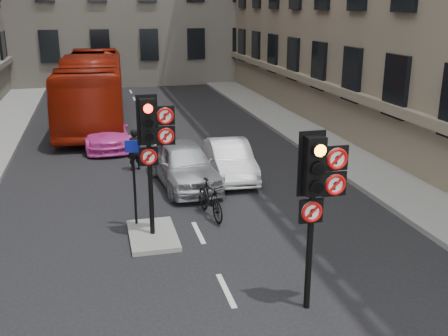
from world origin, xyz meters
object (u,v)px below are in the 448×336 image
car_silver (184,164)px  car_pink (105,130)px  car_white (230,159)px  motorcyclist (134,150)px  signal_far (152,136)px  info_sign (134,171)px  signal_near (317,185)px  motorcycle (210,199)px  bus_red (93,89)px

car_silver → car_pink: size_ratio=0.95×
car_white → car_pink: (-4.07, 5.36, 0.03)m
car_white → motorcyclist: bearing=156.6°
signal_far → motorcyclist: signal_far is taller
info_sign → car_pink: bearing=104.9°
signal_near → info_sign: size_ratio=1.54×
signal_far → motorcyclist: bearing=90.6°
car_white → motorcyclist: (-3.16, 1.60, 0.13)m
car_pink → motorcycle: (2.63, -8.72, -0.12)m
car_white → signal_near: bearing=-90.0°
signal_far → bus_red: signal_far is taller
info_sign → signal_far: bearing=-47.9°
motorcycle → car_pink: bearing=97.6°
signal_near → signal_far: 4.77m
car_white → info_sign: 5.17m
car_silver → motorcycle: bearing=-90.1°
signal_far → car_silver: size_ratio=0.83×
car_white → bus_red: size_ratio=0.31×
signal_near → motorcycle: bearing=100.6°
car_silver → info_sign: 3.78m
bus_red → info_sign: (0.95, -13.88, -0.08)m
car_pink → bus_red: size_ratio=0.37×
car_white → info_sign: (-3.54, -3.63, 0.99)m
signal_far → info_sign: (-0.44, 0.74, -1.09)m
signal_near → info_sign: 5.71m
car_silver → car_white: 1.75m
signal_far → motorcycle: 2.91m
motorcycle → motorcyclist: motorcyclist is taller
signal_near → signal_far: bearing=123.0°
signal_far → info_sign: signal_far is taller
signal_far → car_silver: bearing=70.1°
motorcyclist → car_silver: bearing=101.2°
motorcyclist → signal_far: bearing=66.1°
car_silver → motorcycle: (0.24, -2.90, -0.20)m
signal_near → bus_red: signal_near is taller
car_pink → info_sign: (0.54, -8.99, 0.96)m
bus_red → motorcycle: (3.04, -13.61, -1.17)m
signal_near → car_white: size_ratio=0.94×
motorcycle → motorcyclist: 5.25m
signal_near → bus_red: 19.06m
motorcycle → info_sign: info_sign is taller
motorcyclist → car_white: bearing=128.8°
signal_far → signal_near: bearing=-57.0°
car_white → motorcyclist: motorcyclist is taller
car_silver → motorcycle: car_silver is taller
signal_near → motorcycle: signal_near is taller
signal_far → info_sign: size_ratio=1.54×
motorcycle → info_sign: bearing=178.2°
signal_far → bus_red: 14.72m
motorcycle → signal_near: bearing=-88.5°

